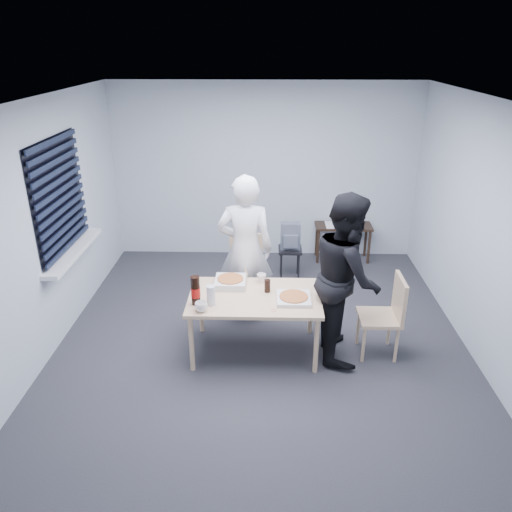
{
  "coord_description": "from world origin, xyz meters",
  "views": [
    {
      "loc": [
        0.06,
        -4.78,
        3.11
      ],
      "look_at": [
        -0.07,
        0.1,
        0.98
      ],
      "focal_mm": 35.0,
      "sensor_mm": 36.0,
      "label": 1
    }
  ],
  "objects_px": {
    "backpack": "(290,237)",
    "dining_table": "(255,301)",
    "person_white": "(245,250)",
    "side_table": "(343,230)",
    "mug_a": "(201,307)",
    "mug_b": "(261,278)",
    "person_black": "(346,277)",
    "soda_bottle": "(196,291)",
    "chair_right": "(388,311)",
    "chair_far": "(246,264)",
    "stool": "(290,256)"
  },
  "relations": [
    {
      "from": "backpack",
      "to": "dining_table",
      "type": "bearing_deg",
      "value": -123.87
    },
    {
      "from": "person_white",
      "to": "side_table",
      "type": "distance_m",
      "value": 2.29
    },
    {
      "from": "side_table",
      "to": "mug_a",
      "type": "distance_m",
      "value": 3.34
    },
    {
      "from": "mug_b",
      "to": "backpack",
      "type": "bearing_deg",
      "value": 75.77
    },
    {
      "from": "person_black",
      "to": "soda_bottle",
      "type": "relative_size",
      "value": 5.87
    },
    {
      "from": "chair_right",
      "to": "person_white",
      "type": "bearing_deg",
      "value": 154.51
    },
    {
      "from": "person_white",
      "to": "mug_b",
      "type": "xyz_separation_m",
      "value": [
        0.2,
        -0.38,
        -0.17
      ]
    },
    {
      "from": "dining_table",
      "to": "soda_bottle",
      "type": "relative_size",
      "value": 4.53
    },
    {
      "from": "mug_a",
      "to": "soda_bottle",
      "type": "relative_size",
      "value": 0.41
    },
    {
      "from": "person_black",
      "to": "mug_b",
      "type": "relative_size",
      "value": 17.7
    },
    {
      "from": "chair_right",
      "to": "side_table",
      "type": "relative_size",
      "value": 1.06
    },
    {
      "from": "person_black",
      "to": "mug_b",
      "type": "distance_m",
      "value": 0.94
    },
    {
      "from": "person_white",
      "to": "backpack",
      "type": "distance_m",
      "value": 1.25
    },
    {
      "from": "dining_table",
      "to": "mug_a",
      "type": "distance_m",
      "value": 0.62
    },
    {
      "from": "side_table",
      "to": "soda_bottle",
      "type": "xyz_separation_m",
      "value": [
        -1.84,
        -2.67,
        0.33
      ]
    },
    {
      "from": "chair_right",
      "to": "side_table",
      "type": "bearing_deg",
      "value": 92.96
    },
    {
      "from": "chair_right",
      "to": "soda_bottle",
      "type": "xyz_separation_m",
      "value": [
        -1.97,
        -0.17,
        0.3
      ]
    },
    {
      "from": "side_table",
      "to": "mug_b",
      "type": "xyz_separation_m",
      "value": [
        -1.2,
        -2.16,
        0.23
      ]
    },
    {
      "from": "person_white",
      "to": "mug_a",
      "type": "bearing_deg",
      "value": 69.88
    },
    {
      "from": "mug_a",
      "to": "mug_b",
      "type": "xyz_separation_m",
      "value": [
        0.58,
        0.66,
        -0.0
      ]
    },
    {
      "from": "dining_table",
      "to": "backpack",
      "type": "bearing_deg",
      "value": 76.31
    },
    {
      "from": "soda_bottle",
      "to": "side_table",
      "type": "bearing_deg",
      "value": 55.37
    },
    {
      "from": "person_white",
      "to": "side_table",
      "type": "height_order",
      "value": "person_white"
    },
    {
      "from": "chair_right",
      "to": "person_black",
      "type": "bearing_deg",
      "value": 175.85
    },
    {
      "from": "side_table",
      "to": "chair_far",
      "type": "bearing_deg",
      "value": -135.77
    },
    {
      "from": "mug_a",
      "to": "soda_bottle",
      "type": "distance_m",
      "value": 0.19
    },
    {
      "from": "dining_table",
      "to": "mug_a",
      "type": "relative_size",
      "value": 11.11
    },
    {
      "from": "side_table",
      "to": "soda_bottle",
      "type": "bearing_deg",
      "value": -124.63
    },
    {
      "from": "backpack",
      "to": "chair_far",
      "type": "bearing_deg",
      "value": -150.56
    },
    {
      "from": "mug_a",
      "to": "mug_b",
      "type": "height_order",
      "value": "mug_a"
    },
    {
      "from": "chair_right",
      "to": "mug_b",
      "type": "xyz_separation_m",
      "value": [
        -1.32,
        0.34,
        0.2
      ]
    },
    {
      "from": "soda_bottle",
      "to": "mug_b",
      "type": "bearing_deg",
      "value": 38.4
    },
    {
      "from": "mug_b",
      "to": "soda_bottle",
      "type": "distance_m",
      "value": 0.83
    },
    {
      "from": "chair_far",
      "to": "side_table",
      "type": "distance_m",
      "value": 1.96
    },
    {
      "from": "side_table",
      "to": "mug_b",
      "type": "relative_size",
      "value": 8.38
    },
    {
      "from": "chair_right",
      "to": "mug_a",
      "type": "bearing_deg",
      "value": -170.43
    },
    {
      "from": "person_white",
      "to": "mug_a",
      "type": "xyz_separation_m",
      "value": [
        -0.38,
        -1.05,
        -0.17
      ]
    },
    {
      "from": "backpack",
      "to": "soda_bottle",
      "type": "height_order",
      "value": "soda_bottle"
    },
    {
      "from": "mug_b",
      "to": "chair_far",
      "type": "bearing_deg",
      "value": 104.63
    },
    {
      "from": "person_white",
      "to": "side_table",
      "type": "xyz_separation_m",
      "value": [
        1.39,
        1.77,
        -0.41
      ]
    },
    {
      "from": "person_white",
      "to": "stool",
      "type": "distance_m",
      "value": 1.35
    },
    {
      "from": "backpack",
      "to": "soda_bottle",
      "type": "relative_size",
      "value": 1.25
    },
    {
      "from": "chair_right",
      "to": "side_table",
      "type": "height_order",
      "value": "chair_right"
    },
    {
      "from": "chair_right",
      "to": "stool",
      "type": "relative_size",
      "value": 1.99
    },
    {
      "from": "dining_table",
      "to": "chair_far",
      "type": "distance_m",
      "value": 1.13
    },
    {
      "from": "mug_a",
      "to": "dining_table",
      "type": "bearing_deg",
      "value": 32.95
    },
    {
      "from": "person_black",
      "to": "soda_bottle",
      "type": "distance_m",
      "value": 1.53
    },
    {
      "from": "stool",
      "to": "backpack",
      "type": "bearing_deg",
      "value": -90.0
    },
    {
      "from": "chair_right",
      "to": "person_white",
      "type": "height_order",
      "value": "person_white"
    },
    {
      "from": "dining_table",
      "to": "chair_right",
      "type": "height_order",
      "value": "chair_right"
    }
  ]
}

